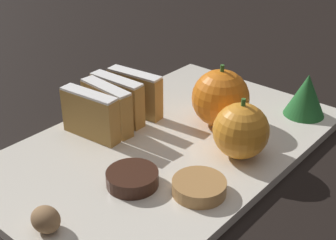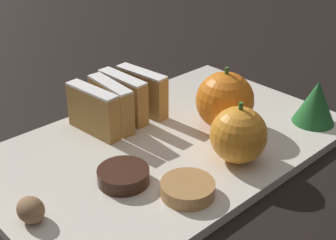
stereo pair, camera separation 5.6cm
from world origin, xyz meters
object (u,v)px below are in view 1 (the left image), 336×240
Objects in this scene: orange_near at (220,98)px; chocolate_cookie at (132,178)px; orange_far at (241,131)px; walnut at (46,219)px.

orange_near reaches higher than chocolate_cookie.
orange_far is 2.40× the size of walnut.
orange_near is 0.27m from walnut.
walnut is (-0.00, -0.27, -0.02)m from orange_near.
orange_far is 0.14m from chocolate_cookie.
orange_near is 1.47× the size of chocolate_cookie.
chocolate_cookie is at bearing 83.94° from walnut.
chocolate_cookie is (0.01, -0.17, -0.03)m from orange_near.
orange_near is at bearing 92.53° from chocolate_cookie.
orange_far reaches higher than walnut.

